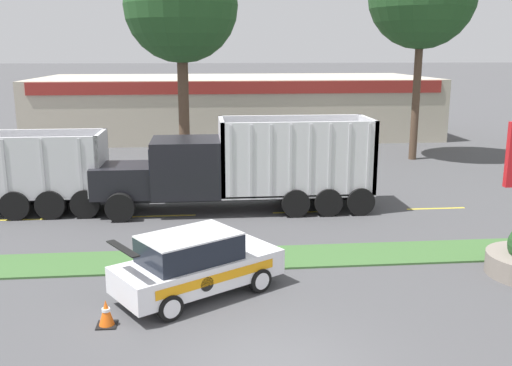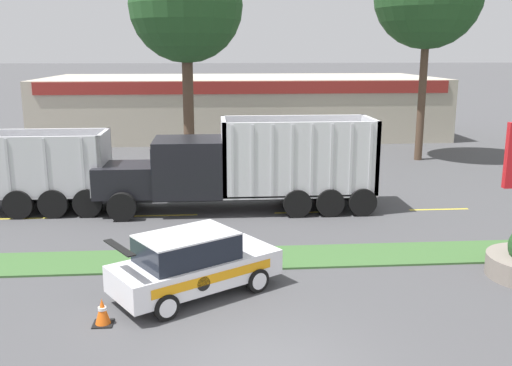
# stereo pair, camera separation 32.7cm
# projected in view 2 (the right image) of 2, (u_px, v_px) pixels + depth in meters

# --- Properties ---
(grass_verge) EXTENTS (120.00, 1.91, 0.06)m
(grass_verge) POSITION_uv_depth(u_px,v_px,m) (246.00, 258.00, 17.29)
(grass_verge) COLOR #3D6633
(grass_verge) RESTS_ON ground_plane
(centre_line_3) EXTENTS (2.40, 0.14, 0.01)m
(centre_line_3) POSITION_uv_depth(u_px,v_px,m) (22.00, 218.00, 21.48)
(centre_line_3) COLOR yellow
(centre_line_3) RESTS_ON ground_plane
(centre_line_4) EXTENTS (2.40, 0.14, 0.01)m
(centre_line_4) POSITION_uv_depth(u_px,v_px,m) (166.00, 215.00, 21.89)
(centre_line_4) COLOR yellow
(centre_line_4) RESTS_ON ground_plane
(centre_line_5) EXTENTS (2.40, 0.14, 0.01)m
(centre_line_5) POSITION_uv_depth(u_px,v_px,m) (305.00, 212.00, 22.31)
(centre_line_5) COLOR yellow
(centre_line_5) RESTS_ON ground_plane
(centre_line_6) EXTENTS (2.40, 0.14, 0.01)m
(centre_line_6) POSITION_uv_depth(u_px,v_px,m) (439.00, 209.00, 22.72)
(centre_line_6) COLOR yellow
(centre_line_6) RESTS_ON ground_plane
(dump_truck_lead) EXTENTS (10.86, 2.72, 3.62)m
(dump_truck_lead) POSITION_uv_depth(u_px,v_px,m) (219.00, 172.00, 22.27)
(dump_truck_lead) COLOR black
(dump_truck_lead) RESTS_ON ground_plane
(rally_car) EXTENTS (4.58, 3.79, 1.71)m
(rally_car) POSITION_uv_depth(u_px,v_px,m) (193.00, 263.00, 14.59)
(rally_car) COLOR white
(rally_car) RESTS_ON ground_plane
(traffic_cone) EXTENTS (0.46, 0.46, 0.63)m
(traffic_cone) POSITION_uv_depth(u_px,v_px,m) (102.00, 312.00, 13.10)
(traffic_cone) COLOR black
(traffic_cone) RESTS_ON ground_plane
(store_building_backdrop) EXTENTS (28.62, 12.10, 4.28)m
(store_building_backdrop) POSITION_uv_depth(u_px,v_px,m) (241.00, 105.00, 43.38)
(store_building_backdrop) COLOR #BCB29E
(store_building_backdrop) RESTS_ON ground_plane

